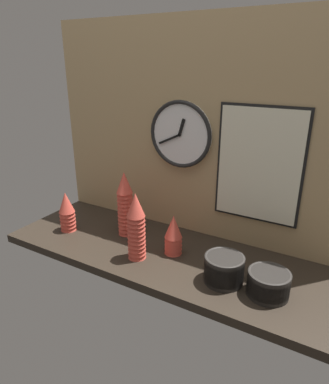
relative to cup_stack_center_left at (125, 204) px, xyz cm
name	(u,v)px	position (x,y,z in cm)	size (l,w,h in cm)	color
ground_plane	(167,254)	(26.96, -4.63, -18.96)	(160.00, 56.00, 4.00)	black
wall_tiled_back	(194,132)	(26.96, 21.87, 35.54)	(160.00, 3.00, 105.00)	tan
cup_stack_center_left	(125,204)	(0.00, 0.00, 0.00)	(8.30, 8.30, 33.92)	#DB4C3D
cup_stack_center_right	(174,234)	(30.55, -4.20, -7.28)	(8.30, 8.30, 19.35)	#DB4C3D
cup_stack_center	(136,226)	(17.96, -16.32, -1.04)	(8.30, 8.30, 31.84)	#DB4C3D
cup_stack_far_left	(67,212)	(-29.30, -12.10, -6.24)	(8.30, 8.30, 21.43)	#DB4C3D
bowl_stack_right	(224,268)	(59.01, -13.60, -10.89)	(16.27, 16.27, 11.65)	black
bowl_stack_far_right	(269,283)	(76.97, -13.17, -11.68)	(16.27, 16.27, 10.08)	black
wall_clock	(180,135)	(21.07, 18.83, 34.26)	(33.14, 2.70, 33.14)	white
menu_board	(259,166)	(60.37, 19.72, 24.21)	(39.12, 1.32, 53.19)	black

